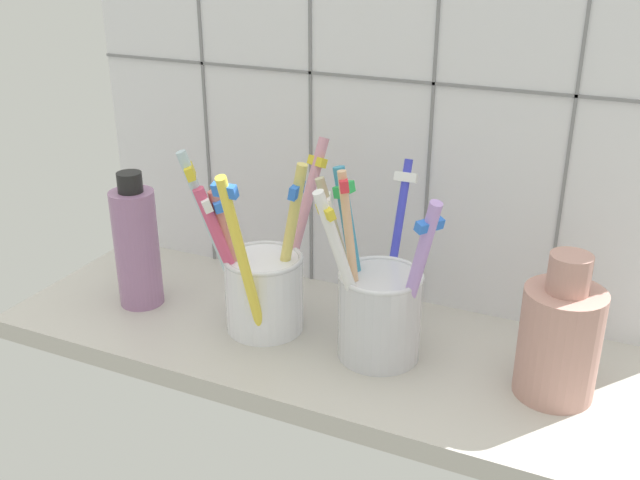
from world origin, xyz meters
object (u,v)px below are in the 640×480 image
Objects in this scene: toothbrush_cup_right at (378,305)px; ceramic_vase at (560,337)px; toothbrush_cup_left at (262,282)px; soap_bottle at (137,246)px.

toothbrush_cup_right is 15.80cm from ceramic_vase.
toothbrush_cup_left is 1.30× the size of soap_bottle.
toothbrush_cup_left is 14.37cm from soap_bottle.
soap_bottle is (-14.28, -0.60, 1.47)cm from toothbrush_cup_left.
toothbrush_cup_right is (11.87, 0.12, 0.15)cm from toothbrush_cup_left.
toothbrush_cup_left is at bearing 2.42° from soap_bottle.
soap_bottle reaches higher than ceramic_vase.
toothbrush_cup_left reaches higher than ceramic_vase.
ceramic_vase is (27.64, 1.01, 0.32)cm from toothbrush_cup_left.
ceramic_vase is 0.90× the size of soap_bottle.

